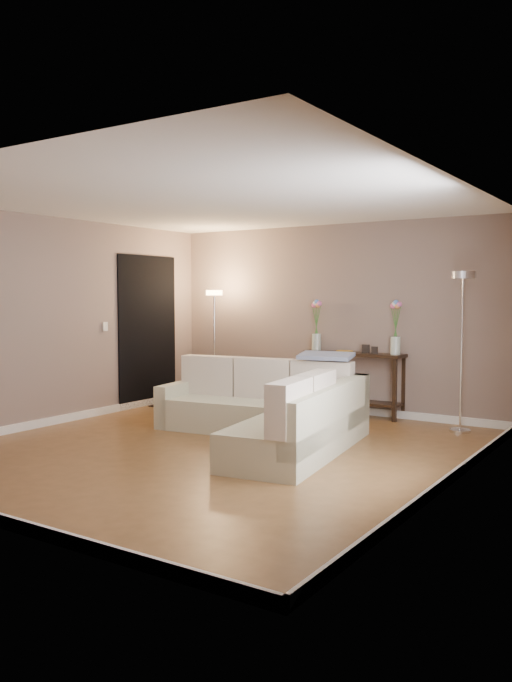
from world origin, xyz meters
The scene contains 21 objects.
floor centered at (0.00, 0.00, -0.01)m, with size 5.00×5.50×0.01m, color brown.
ceiling centered at (0.00, 0.00, 2.60)m, with size 5.00×5.50×0.01m, color white.
wall_back centered at (0.00, 2.76, 1.30)m, with size 5.00×0.02×2.60m, color gray.
wall_left centered at (-2.51, 0.00, 1.30)m, with size 0.02×5.50×2.60m, color gray.
wall_right centered at (2.51, 0.00, 1.30)m, with size 0.02×5.50×2.60m, color gray.
baseboard_back centered at (0.00, 2.73, 0.05)m, with size 5.00×0.03×0.10m, color white.
baseboard_left centered at (-2.48, 0.00, 0.05)m, with size 0.03×5.50×0.10m, color white.
baseboard_right centered at (2.48, 0.00, 0.05)m, with size 0.03×5.50×0.10m, color white.
doorway centered at (-2.48, 1.70, 1.10)m, with size 0.02×1.20×2.20m, color black.
switch_plate centered at (-2.48, 0.85, 1.20)m, with size 0.02×0.08×0.12m, color white.
sectional_sofa centered at (0.29, 0.69, 0.32)m, with size 2.75×2.43×0.86m.
throw_blanket centered at (0.63, 1.33, 0.92)m, with size 0.62×0.35×0.05m, color slate.
console_table centered at (0.31, 2.64, 0.48)m, with size 1.40×0.42×0.86m.
leaning_mirror centered at (0.40, 2.81, 1.23)m, with size 0.99×0.08×0.77m.
table_decor centered at (0.39, 2.59, 0.87)m, with size 0.59×0.13×0.14m.
flower_vase_left centered at (-0.19, 2.65, 1.14)m, with size 0.16×0.13×0.73m.
flower_vase_right centered at (0.98, 2.61, 1.14)m, with size 0.16×0.13×0.73m.
floor_lamp_lit centered at (-1.71, 2.29, 1.20)m, with size 0.26×0.26×1.70m.
floor_lamp_unlit centered at (1.93, 2.30, 1.35)m, with size 0.29×0.29×1.90m.
charcoal_rug centered at (-1.83, 1.98, 0.01)m, with size 1.11×0.83×0.01m, color black.
black_bag centered at (-2.03, 1.89, 0.19)m, with size 0.31×0.22×0.20m, color black.
Camera 1 is at (4.15, -5.57, 1.63)m, focal length 35.00 mm.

